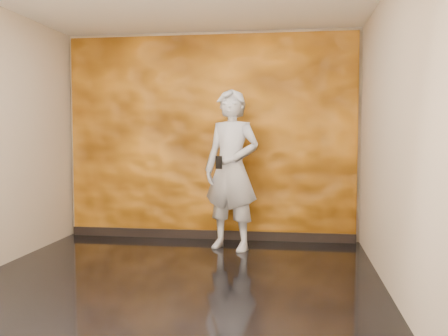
# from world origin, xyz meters

# --- Properties ---
(room) EXTENTS (4.02, 4.02, 2.81)m
(room) POSITION_xyz_m (0.00, 0.00, 1.40)
(room) COLOR black
(room) RESTS_ON ground
(feature_wall) EXTENTS (3.90, 0.06, 2.75)m
(feature_wall) POSITION_xyz_m (0.00, 1.96, 1.38)
(feature_wall) COLOR orange
(feature_wall) RESTS_ON ground
(baseboard) EXTENTS (3.90, 0.04, 0.12)m
(baseboard) POSITION_xyz_m (0.00, 1.92, 0.06)
(baseboard) COLOR black
(baseboard) RESTS_ON ground
(man) EXTENTS (0.84, 0.69, 1.98)m
(man) POSITION_xyz_m (0.37, 1.37, 0.99)
(man) COLOR #9B9FAB
(man) RESTS_ON ground
(phone) EXTENTS (0.08, 0.04, 0.15)m
(phone) POSITION_xyz_m (0.26, 1.11, 1.09)
(phone) COLOR black
(phone) RESTS_ON man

